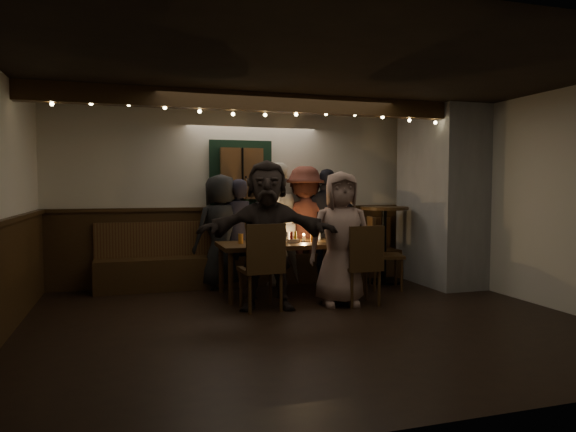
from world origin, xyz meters
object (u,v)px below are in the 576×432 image
object	(u,v)px
person_e	(328,226)
person_g	(341,238)
high_top	(384,234)
person_d	(305,224)
dining_table	(292,247)
chair_near_right	(363,261)
person_a	(221,231)
chair_near_left	(263,262)
chair_end	(379,248)
person_b	(237,233)
person_c	(274,224)
person_f	(267,235)

from	to	relation	value
person_e	person_g	size ratio (longest dim) A/B	1.05
high_top	person_d	bearing A→B (deg)	163.17
person_e	dining_table	bearing A→B (deg)	56.16
chair_near_right	high_top	bearing A→B (deg)	53.52
person_g	person_a	bearing A→B (deg)	139.30
high_top	chair_near_left	bearing A→B (deg)	-150.66
chair_end	person_b	bearing A→B (deg)	157.48
chair_near_left	person_d	xyz separation A→B (m)	(1.07, 1.60, 0.30)
chair_end	person_c	bearing A→B (deg)	148.95
chair_near_left	person_g	xyz separation A→B (m)	(1.00, 0.05, 0.24)
person_b	person_d	distance (m)	1.07
person_a	person_g	size ratio (longest dim) A/B	0.99
high_top	person_g	size ratio (longest dim) A/B	0.70
person_b	person_e	size ratio (longest dim) A/B	0.91
dining_table	chair_near_left	size ratio (longest dim) A/B	1.91
person_a	person_e	size ratio (longest dim) A/B	0.95
dining_table	person_b	bearing A→B (deg)	129.94
high_top	person_b	size ratio (longest dim) A/B	0.74
chair_near_left	person_e	xyz separation A→B (m)	(1.39, 1.46, 0.28)
chair_near_right	person_b	world-z (taller)	person_b
high_top	person_e	world-z (taller)	person_e
dining_table	person_c	world-z (taller)	person_c
person_f	person_a	bearing A→B (deg)	115.40
chair_end	person_a	bearing A→B (deg)	159.87
person_b	person_d	world-z (taller)	person_d
chair_near_left	person_c	distance (m)	1.70
chair_near_right	person_f	distance (m)	1.22
person_a	person_f	world-z (taller)	person_f
person_d	person_f	size ratio (longest dim) A/B	0.99
person_d	person_f	world-z (taller)	person_f
dining_table	chair_near_left	world-z (taller)	chair_near_left
chair_near_right	chair_end	bearing A→B (deg)	52.64
chair_near_left	chair_end	size ratio (longest dim) A/B	1.00
person_a	person_c	distance (m)	0.80
dining_table	person_g	world-z (taller)	person_g
person_e	chair_near_right	bearing A→B (deg)	100.61
chair_near_left	chair_near_right	size ratio (longest dim) A/B	1.05
chair_near_right	person_e	xyz separation A→B (m)	(0.16, 1.55, 0.31)
person_c	person_a	bearing A→B (deg)	-12.41
person_b	person_d	size ratio (longest dim) A/B	0.89
chair_near_left	chair_near_right	world-z (taller)	chair_near_left
high_top	person_a	distance (m)	2.47
chair_near_right	person_c	bearing A→B (deg)	111.83
person_d	chair_near_right	bearing A→B (deg)	104.09
dining_table	person_b	distance (m)	0.97
chair_near_left	chair_end	distance (m)	2.04
dining_table	person_g	size ratio (longest dim) A/B	1.20
chair_near_left	person_b	size ratio (longest dim) A/B	0.66
chair_near_left	person_a	size ratio (longest dim) A/B	0.63
dining_table	person_d	size ratio (longest dim) A/B	1.12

